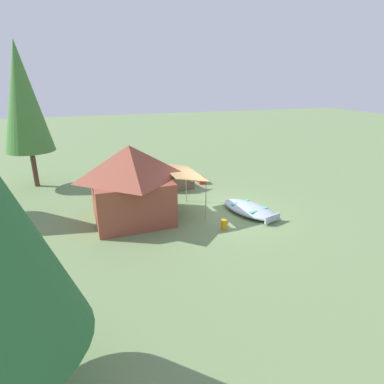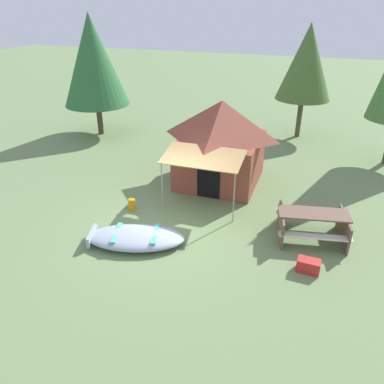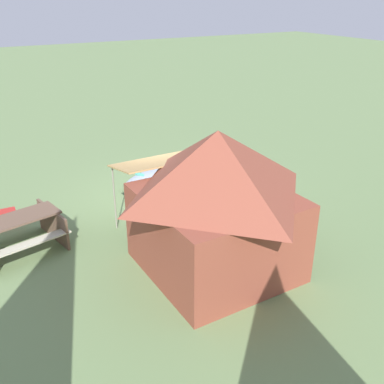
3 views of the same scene
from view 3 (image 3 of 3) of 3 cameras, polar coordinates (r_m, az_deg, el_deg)
name	(u,v)px [view 3 (image 3 of 3)]	position (r m, az deg, el deg)	size (l,w,h in m)	color
ground_plane	(163,199)	(12.31, -3.73, -0.88)	(80.00, 80.00, 0.00)	#6A8452
beached_rowboat	(161,177)	(13.29, -3.95, 1.97)	(2.86, 1.99, 0.36)	#9BAABD
canvas_cabin_tent	(216,201)	(8.67, 3.08, -1.10)	(2.96, 4.26, 2.93)	brown
picnic_table	(17,231)	(10.40, -21.46, -4.66)	(2.11, 1.78, 0.80)	brown
cooler_box	(5,217)	(11.89, -22.75, -2.96)	(0.54, 0.31, 0.33)	red
fuel_can	(217,189)	(12.46, 3.24, 0.38)	(0.22, 0.22, 0.37)	orange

